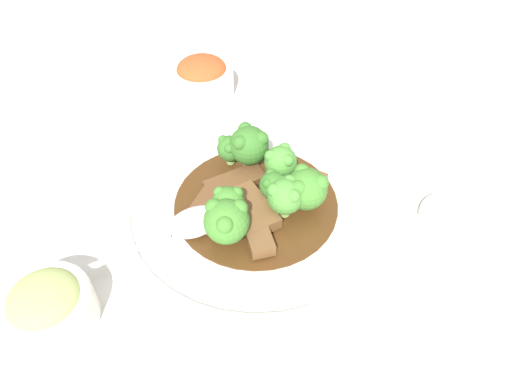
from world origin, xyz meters
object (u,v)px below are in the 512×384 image
broccoli_floret_2 (281,161)px  side_bowl_kimchi (202,78)px  beef_strip_0 (255,209)px  beef_strip_4 (257,234)px  beef_strip_3 (207,210)px  sauce_dish (455,219)px  broccoli_floret_5 (285,196)px  beef_strip_2 (307,185)px  broccoli_floret_1 (228,202)px  broccoli_floret_3 (249,145)px  broccoli_floret_0 (273,185)px  main_plate (256,206)px  broccoli_floret_6 (306,188)px  beef_strip_1 (235,181)px  serving_spoon (180,228)px  broccoli_floret_7 (226,221)px  side_bowl_appetizer (48,306)px  broccoli_floret_4 (230,148)px

broccoli_floret_2 → side_bowl_kimchi: (-0.15, 0.17, -0.02)m
beef_strip_0 → beef_strip_4: 0.04m
beef_strip_3 → sauce_dish: size_ratio=0.81×
broccoli_floret_5 → beef_strip_2: bearing=67.5°
broccoli_floret_1 → beef_strip_3: bearing=167.9°
beef_strip_0 → broccoli_floret_3: (-0.03, 0.08, 0.03)m
broccoli_floret_0 → broccoli_floret_1: bearing=-133.8°
beef_strip_2 → broccoli_floret_3: 0.09m
broccoli_floret_0 → broccoli_floret_2: bearing=87.5°
beef_strip_0 → broccoli_floret_1: (-0.03, -0.02, 0.02)m
broccoli_floret_1 → main_plate: bearing=57.4°
beef_strip_2 → broccoli_floret_6: size_ratio=1.14×
beef_strip_1 → broccoli_floret_5: bearing=-27.1°
beef_strip_3 → serving_spoon: (-0.02, -0.03, 0.00)m
beef_strip_3 → side_bowl_kimchi: size_ratio=0.71×
broccoli_floret_3 → side_bowl_kimchi: bearing=124.7°
main_plate → broccoli_floret_7: (-0.02, -0.06, 0.04)m
broccoli_floret_1 → side_bowl_kimchi: 0.28m
broccoli_floret_3 → side_bowl_kimchi: broccoli_floret_3 is taller
main_plate → side_bowl_kimchi: bearing=121.2°
beef_strip_0 → broccoli_floret_3: broccoli_floret_3 is taller
broccoli_floret_6 → side_bowl_appetizer: bearing=-139.5°
beef_strip_4 → broccoli_floret_1: size_ratio=1.31×
beef_strip_2 → broccoli_floret_7: (-0.07, -0.10, 0.03)m
beef_strip_0 → sauce_dish: (0.23, 0.05, -0.02)m
beef_strip_2 → serving_spoon: 0.16m
broccoli_floret_0 → broccoli_floret_7: 0.08m
beef_strip_3 → broccoli_floret_7: 0.05m
broccoli_floret_3 → serving_spoon: bearing=-112.1°
beef_strip_3 → broccoli_floret_4: size_ratio=1.68×
broccoli_floret_3 → beef_strip_0: bearing=-72.4°
broccoli_floret_0 → serving_spoon: 0.12m
broccoli_floret_5 → beef_strip_4: bearing=-118.6°
broccoli_floret_2 → broccoli_floret_4: bearing=168.9°
broccoli_floret_5 → sauce_dish: bearing=13.1°
beef_strip_2 → broccoli_floret_5: (-0.02, -0.05, 0.03)m
broccoli_floret_2 → sauce_dish: broccoli_floret_2 is taller
main_plate → broccoli_floret_6: broccoli_floret_6 is taller
beef_strip_3 → beef_strip_4: (0.06, -0.02, 0.00)m
beef_strip_4 → broccoli_floret_1: 0.05m
beef_strip_2 → beef_strip_4: bearing=-115.4°
beef_strip_4 → side_bowl_appetizer: 0.23m
beef_strip_3 → beef_strip_0: bearing=11.0°
broccoli_floret_6 → side_bowl_kimchi: 0.29m
beef_strip_4 → side_bowl_appetizer: side_bowl_appetizer is taller
main_plate → beef_strip_4: 0.06m
broccoli_floret_4 → beef_strip_4: bearing=-62.0°
beef_strip_1 → side_bowl_appetizer: (-0.14, -0.21, 0.00)m
beef_strip_1 → side_bowl_appetizer: 0.25m
beef_strip_0 → beef_strip_1: beef_strip_0 is taller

